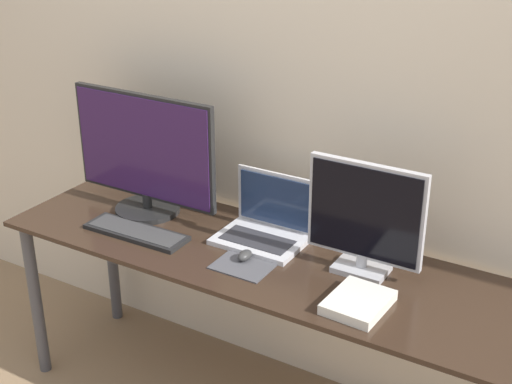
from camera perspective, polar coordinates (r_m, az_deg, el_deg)
The scene contains 9 objects.
wall_back at distance 2.56m, azimuth 3.93°, elevation 9.27°, with size 7.00×0.05×2.50m.
desk at distance 2.53m, azimuth -0.09°, elevation -6.76°, with size 1.89×0.56×0.70m.
monitor_left at distance 2.72m, azimuth -8.91°, elevation 2.85°, with size 0.62×0.25×0.47m.
monitor_right at distance 2.31m, azimuth 8.70°, elevation -2.08°, with size 0.39×0.12×0.38m.
laptop at distance 2.55m, azimuth 0.81°, elevation -2.54°, with size 0.31×0.23×0.23m.
keyboard at distance 2.64m, azimuth -9.56°, elevation -3.19°, with size 0.40×0.13×0.02m.
mousepad at distance 2.41m, azimuth -0.84°, elevation -5.75°, with size 0.19×0.18×0.00m.
mouse at distance 2.42m, azimuth -0.92°, elevation -5.09°, with size 0.04×0.07×0.03m.
book at distance 2.20m, azimuth 8.18°, elevation -8.74°, with size 0.18×0.22×0.03m.
Camera 1 is at (1.11, -1.58, 1.90)m, focal length 50.00 mm.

